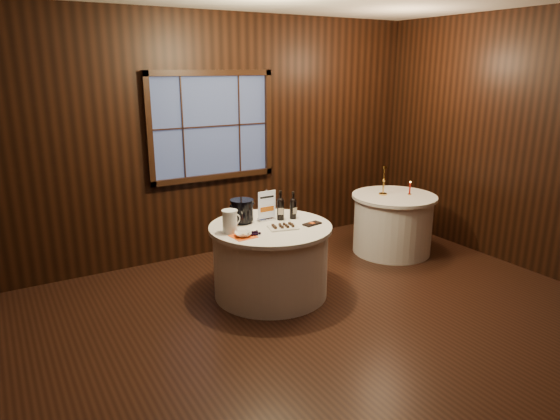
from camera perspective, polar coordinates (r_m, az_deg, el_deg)
ground at (r=4.71m, az=5.13°, el=-13.98°), size 6.00×6.00×0.00m
back_wall at (r=6.31m, az=-7.86°, el=8.53°), size 6.00×0.10×3.00m
main_table at (r=5.30m, az=-1.08°, el=-5.72°), size 1.28×1.28×0.77m
side_table at (r=6.67m, az=12.74°, el=-1.51°), size 1.08×1.08×0.77m
sign_stand at (r=5.31m, az=-1.54°, el=0.00°), size 0.21×0.10×0.34m
port_bottle_left at (r=5.33m, az=0.05°, el=0.32°), size 0.08×0.09×0.32m
port_bottle_right at (r=5.37m, az=1.51°, el=0.35°), size 0.07×0.07×0.30m
ice_bucket at (r=5.24m, az=-4.35°, el=-0.07°), size 0.25×0.25×0.25m
chocolate_plate at (r=5.08m, az=0.35°, el=-1.92°), size 0.33×0.26×0.04m
chocolate_box at (r=5.21m, az=3.69°, el=-1.58°), size 0.21×0.13×0.02m
grape_bunch at (r=4.88m, az=-2.89°, el=-2.64°), size 0.18×0.08×0.04m
glass_pitcher at (r=4.95m, az=-5.73°, el=-1.27°), size 0.21×0.16×0.23m
orange_napkin at (r=4.85m, az=-4.23°, el=-3.02°), size 0.24×0.24×0.00m
cracker_bowl at (r=4.84m, az=-4.24°, el=-2.78°), size 0.20×0.20×0.04m
brass_candlestick at (r=6.53m, az=11.74°, el=2.88°), size 0.11×0.11×0.37m
red_candle at (r=6.61m, az=14.62°, el=2.30°), size 0.05×0.05×0.18m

